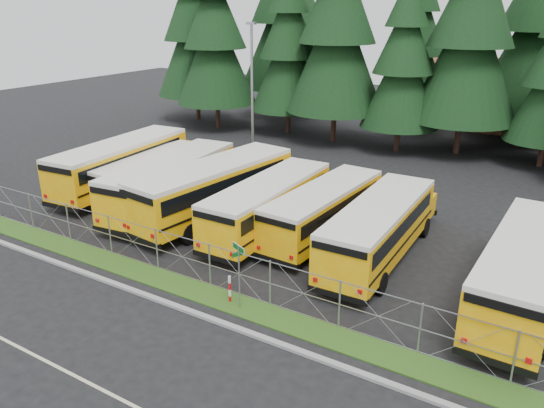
{
  "coord_description": "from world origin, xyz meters",
  "views": [
    {
      "loc": [
        11.7,
        -16.72,
        11.37
      ],
      "look_at": [
        -0.97,
        4.0,
        2.16
      ],
      "focal_mm": 35.0,
      "sensor_mm": 36.0,
      "label": 1
    }
  ],
  "objects": [
    {
      "name": "ground",
      "position": [
        0.0,
        0.0,
        0.0
      ],
      "size": [
        120.0,
        120.0,
        0.0
      ],
      "primitive_type": "plane",
      "color": "black",
      "rests_on": "ground"
    },
    {
      "name": "curb",
      "position": [
        0.0,
        -3.1,
        0.06
      ],
      "size": [
        50.0,
        0.25,
        0.12
      ],
      "primitive_type": "cube",
      "color": "gray",
      "rests_on": "ground"
    },
    {
      "name": "grass_verge",
      "position": [
        0.0,
        -1.7,
        0.03
      ],
      "size": [
        50.0,
        1.4,
        0.06
      ],
      "primitive_type": "cube",
      "color": "#204313",
      "rests_on": "ground"
    },
    {
      "name": "road_lane_line",
      "position": [
        0.0,
        -8.0,
        0.01
      ],
      "size": [
        50.0,
        0.12,
        0.01
      ],
      "primitive_type": "cube",
      "color": "beige",
      "rests_on": "ground"
    },
    {
      "name": "chainlink_fence",
      "position": [
        0.0,
        -1.0,
        1.0
      ],
      "size": [
        44.0,
        0.1,
        2.0
      ],
      "primitive_type": null,
      "color": "#979A9F",
      "rests_on": "ground"
    },
    {
      "name": "brick_building",
      "position": [
        6.0,
        40.0,
        3.0
      ],
      "size": [
        22.0,
        10.0,
        6.0
      ],
      "primitive_type": "cube",
      "color": "brown",
      "rests_on": "ground"
    },
    {
      "name": "bus_0",
      "position": [
        -13.49,
        6.41,
        1.59
      ],
      "size": [
        3.8,
        12.34,
        3.19
      ],
      "primitive_type": null,
      "rotation": [
        0.0,
        0.0,
        0.08
      ],
      "color": "#FC9A07",
      "rests_on": "ground"
    },
    {
      "name": "bus_1",
      "position": [
        -11.32,
        6.46,
        1.31
      ],
      "size": [
        2.86,
        10.07,
        2.61
      ],
      "primitive_type": null,
      "rotation": [
        0.0,
        0.0,
        -0.05
      ],
      "color": "#FC9A07",
      "rests_on": "ground"
    },
    {
      "name": "bus_2",
      "position": [
        -8.38,
        5.34,
        1.54
      ],
      "size": [
        4.0,
        12.0,
        3.09
      ],
      "primitive_type": null,
      "rotation": [
        0.0,
        0.0,
        0.11
      ],
      "color": "#FC9A07",
      "rests_on": "ground"
    },
    {
      "name": "bus_3",
      "position": [
        -5.35,
        5.55,
        1.61
      ],
      "size": [
        4.39,
        12.57,
        3.23
      ],
      "primitive_type": null,
      "rotation": [
        0.0,
        0.0,
        -0.12
      ],
      "color": "#FC9A07",
      "rests_on": "ground"
    },
    {
      "name": "bus_4",
      "position": [
        -1.81,
        5.41,
        1.44
      ],
      "size": [
        2.7,
        11.0,
        2.88
      ],
      "primitive_type": null,
      "rotation": [
        0.0,
        0.0,
        0.01
      ],
      "color": "#FC9A07",
      "rests_on": "ground"
    },
    {
      "name": "bus_5",
      "position": [
        0.9,
        6.37,
        1.36
      ],
      "size": [
        3.01,
        10.48,
        2.72
      ],
      "primitive_type": null,
      "rotation": [
        0.0,
        0.0,
        -0.05
      ],
      "color": "#FC9A07",
      "rests_on": "ground"
    },
    {
      "name": "bus_6",
      "position": [
        4.22,
        5.33,
        1.45
      ],
      "size": [
        2.87,
        11.12,
        2.9
      ],
      "primitive_type": null,
      "rotation": [
        0.0,
        0.0,
        0.02
      ],
      "color": "#FC9A07",
      "rests_on": "ground"
    },
    {
      "name": "bus_east",
      "position": [
        10.53,
        4.29,
        1.5
      ],
      "size": [
        2.93,
        11.47,
        2.99
      ],
      "primitive_type": null,
      "rotation": [
        0.0,
        0.0,
        -0.02
      ],
      "color": "#FC9A07",
      "rests_on": "ground"
    },
    {
      "name": "street_sign",
      "position": [
        1.13,
        -1.87,
        2.03
      ],
      "size": [
        0.77,
        0.51,
        2.81
      ],
      "color": "#979A9F",
      "rests_on": "ground"
    },
    {
      "name": "striped_bollard",
      "position": [
        0.5,
        -1.66,
        0.6
      ],
      "size": [
        0.11,
        0.11,
        1.2
      ],
      "primitive_type": "cylinder",
      "color": "#B20C0C",
      "rests_on": "ground"
    },
    {
      "name": "light_standard",
      "position": [
        -10.25,
        16.36,
        5.5
      ],
      "size": [
        0.7,
        0.35,
        10.14
      ],
      "color": "#979A9F",
      "rests_on": "ground"
    },
    {
      "name": "conifer_0",
      "position": [
        -23.62,
        26.31,
        8.76
      ],
      "size": [
        7.92,
        7.92,
        17.52
      ],
      "primitive_type": null,
      "color": "black",
      "rests_on": "ground"
    },
    {
      "name": "conifer_1",
      "position": [
        -19.35,
        24.01,
        8.29
      ],
      "size": [
        7.5,
        7.5,
        16.58
      ],
      "primitive_type": null,
      "color": "black",
      "rests_on": "ground"
    },
    {
      "name": "conifer_2",
      "position": [
        -12.46,
        25.67,
        7.53
      ],
      "size": [
        6.81,
        6.81,
        15.06
      ],
      "primitive_type": null,
      "color": "black",
      "rests_on": "ground"
    },
    {
      "name": "conifer_3",
      "position": [
        -7.51,
        25.0,
        9.18
      ],
      "size": [
        8.3,
        8.3,
        18.35
      ],
      "primitive_type": null,
      "color": "black",
      "rests_on": "ground"
    },
    {
      "name": "conifer_4",
      "position": [
        -1.66,
        24.78,
        6.9
      ],
      "size": [
        6.24,
        6.24,
        13.8
      ],
      "primitive_type": null,
      "color": "black",
      "rests_on": "ground"
    },
    {
      "name": "conifer_5",
      "position": [
        2.72,
        26.53,
        9.19
      ],
      "size": [
        8.31,
        8.31,
        18.38
      ],
      "primitive_type": null,
      "color": "black",
      "rests_on": "ground"
    },
    {
      "name": "conifer_10",
      "position": [
        -16.79,
        32.79,
        10.51
      ],
      "size": [
        9.5,
        9.5,
        21.02
      ],
      "primitive_type": null,
      "color": "black",
      "rests_on": "ground"
    },
    {
      "name": "conifer_11",
      "position": [
        -3.48,
        33.8,
        7.58
      ],
      "size": [
        6.86,
        6.86,
        15.17
      ],
      "primitive_type": null,
      "color": "black",
      "rests_on": "ground"
    },
    {
      "name": "conifer_12",
      "position": [
        6.81,
        33.76,
        10.25
      ],
      "size": [
        9.27,
        9.27,
        20.5
      ],
      "primitive_type": null,
      "color": "black",
      "rests_on": "ground"
    }
  ]
}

